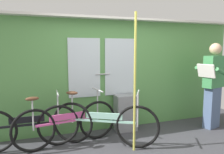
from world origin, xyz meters
The scene contains 8 objects.
ground_plane centered at (0.00, 0.00, -0.02)m, with size 6.46×3.91×0.04m, color #38383D.
train_door_wall centered at (-0.01, 1.15, 1.13)m, with size 5.46×0.28×2.17m.
bicycle_near_door centered at (-1.57, 0.67, 0.37)m, with size 1.64×0.44×0.89m.
bicycle_leaning_behind centered at (-0.39, 0.42, 0.38)m, with size 1.59×0.92×0.92m.
bicycle_by_pole centered at (-0.95, 0.64, 0.37)m, with size 1.74×0.46×0.89m.
passenger_reading_newspaper centered at (1.91, 0.50, 0.90)m, with size 0.62×0.55×1.70m.
trash_bin_by_wall centered at (0.21, 0.93, 0.35)m, with size 0.40×0.28×0.70m, color gray.
handrail_pole centered at (0.01, 0.10, 1.06)m, with size 0.04×0.04×2.13m, color #C6C14C.
Camera 1 is at (-1.37, -2.84, 1.59)m, focal length 34.67 mm.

